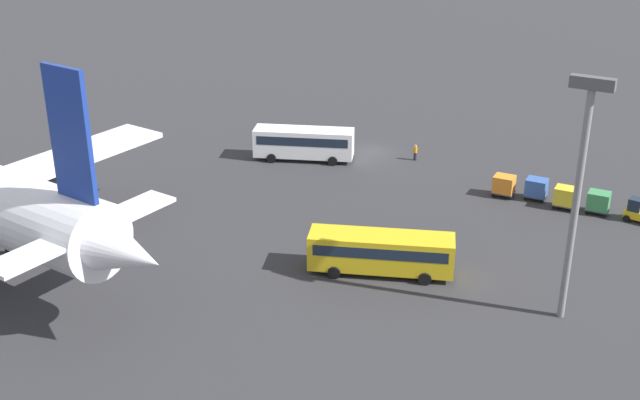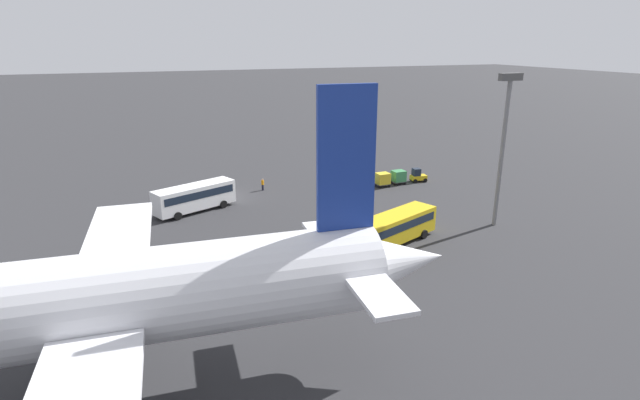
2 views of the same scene
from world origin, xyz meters
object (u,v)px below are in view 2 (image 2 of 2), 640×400
Objects in this scene: shuttle_bus_far at (394,226)px; shuttle_bus_near at (195,196)px; cargo_cart_green at (398,176)px; cargo_cart_blue at (363,180)px; worker_person at (263,184)px; cargo_cart_yellow at (383,179)px; airplane at (75,307)px; cargo_cart_orange at (347,183)px; baggage_tug at (418,176)px.

shuttle_bus_near is at bearing -67.36° from shuttle_bus_far.
cargo_cart_blue is at bearing -3.17° from cargo_cart_green.
worker_person is 14.74m from cargo_cart_blue.
cargo_cart_yellow is (-17.08, 4.70, 0.32)m from worker_person.
shuttle_bus_far is at bearing 72.53° from cargo_cart_blue.
airplane reaches higher than cargo_cart_green.
cargo_cart_yellow is 1.00× the size of cargo_cart_blue.
cargo_cart_green is (-41.35, -35.87, -5.77)m from airplane.
cargo_cart_blue is at bearing -164.83° from cargo_cart_orange.
shuttle_bus_far is 5.55× the size of cargo_cart_orange.
cargo_cart_orange is (12.12, 0.53, 0.25)m from baggage_tug.
cargo_cart_yellow is at bearing -132.58° from airplane.
worker_person is at bearing -94.08° from shuttle_bus_far.
shuttle_bus_near is at bearing -102.94° from airplane.
cargo_cart_blue is (2.90, -0.71, 0.00)m from cargo_cart_yellow.
cargo_cart_yellow is at bearing 10.17° from baggage_tug.
cargo_cart_blue is 3.00m from cargo_cart_orange.
airplane is 36.44m from shuttle_bus_near.
cargo_cart_yellow is (2.90, 0.39, 0.00)m from cargo_cart_green.
airplane is 21.95× the size of cargo_cart_orange.
baggage_tug is at bearing -177.48° from cargo_cart_orange.
cargo_cart_yellow is (6.32, 0.46, 0.25)m from baggage_tug.
cargo_cart_orange is at bearing -127.96° from airplane.
worker_person is at bearing -22.95° from cargo_cart_orange.
shuttle_bus_near reaches higher than cargo_cart_yellow.
cargo_cart_blue is (-24.60, -1.79, -0.83)m from shuttle_bus_near.
shuttle_bus_far is at bearing -146.73° from airplane.
cargo_cart_blue is at bearing 164.28° from worker_person.
cargo_cart_green and cargo_cart_blue have the same top height.
shuttle_bus_far is (-18.20, 18.54, -0.09)m from shuttle_bus_near.
shuttle_bus_far is 25.55m from worker_person.
cargo_cart_blue is at bearing -129.31° from shuttle_bus_far.
cargo_cart_yellow is at bearing -179.27° from cargo_cart_orange.
shuttle_bus_near reaches higher than baggage_tug.
shuttle_bus_far reaches higher than baggage_tug.
shuttle_bus_near is at bearing 29.03° from worker_person.
shuttle_bus_near is 6.21× the size of worker_person.
cargo_cart_blue is (-14.18, 3.99, 0.32)m from worker_person.
cargo_cart_blue is at bearing -13.81° from cargo_cart_yellow.
worker_person is at bearing -15.72° from cargo_cart_blue.
baggage_tug is at bearing -149.73° from shuttle_bus_far.
shuttle_bus_near is 30.44m from cargo_cart_green.
cargo_cart_green is at bearing -172.30° from cargo_cart_yellow.
shuttle_bus_far is 25.45m from baggage_tug.
worker_person is 0.84× the size of cargo_cart_green.
baggage_tug is 12.14m from cargo_cart_orange.
baggage_tug reaches higher than cargo_cart_blue.
shuttle_bus_near is (-10.95, -34.40, -4.94)m from airplane.
cargo_cart_yellow reaches higher than worker_person.
baggage_tug is at bearing -175.83° from cargo_cart_yellow.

